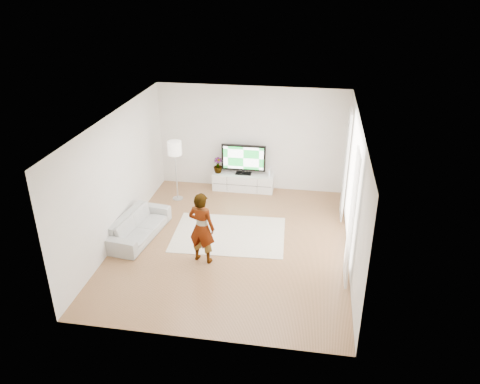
% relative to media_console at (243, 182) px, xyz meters
% --- Properties ---
extents(floor, '(6.00, 6.00, 0.00)m').
position_rel_media_console_xyz_m(floor, '(0.18, -2.76, -0.23)').
color(floor, '#AF794F').
rests_on(floor, ground).
extents(ceiling, '(6.00, 6.00, 0.00)m').
position_rel_media_console_xyz_m(ceiling, '(0.18, -2.76, 2.57)').
color(ceiling, white).
rests_on(ceiling, wall_back).
extents(wall_left, '(0.02, 6.00, 2.80)m').
position_rel_media_console_xyz_m(wall_left, '(-2.32, -2.76, 1.17)').
color(wall_left, white).
rests_on(wall_left, floor).
extents(wall_right, '(0.02, 6.00, 2.80)m').
position_rel_media_console_xyz_m(wall_right, '(2.68, -2.76, 1.17)').
color(wall_right, white).
rests_on(wall_right, floor).
extents(wall_back, '(5.00, 0.02, 2.80)m').
position_rel_media_console_xyz_m(wall_back, '(0.18, 0.24, 1.17)').
color(wall_back, white).
rests_on(wall_back, floor).
extents(wall_front, '(5.00, 0.02, 2.80)m').
position_rel_media_console_xyz_m(wall_front, '(0.18, -5.76, 1.17)').
color(wall_front, white).
rests_on(wall_front, floor).
extents(window, '(0.01, 2.60, 2.50)m').
position_rel_media_console_xyz_m(window, '(2.66, -2.46, 1.22)').
color(window, white).
rests_on(window, wall_right).
extents(curtain_near, '(0.04, 0.70, 2.60)m').
position_rel_media_console_xyz_m(curtain_near, '(2.58, -3.76, 1.12)').
color(curtain_near, white).
rests_on(curtain_near, floor).
extents(curtain_far, '(0.04, 0.70, 2.60)m').
position_rel_media_console_xyz_m(curtain_far, '(2.58, -1.16, 1.12)').
color(curtain_far, white).
rests_on(curtain_far, floor).
extents(media_console, '(1.63, 0.46, 0.46)m').
position_rel_media_console_xyz_m(media_console, '(0.00, 0.00, 0.00)').
color(media_console, white).
rests_on(media_console, floor).
extents(television, '(1.18, 0.23, 0.82)m').
position_rel_media_console_xyz_m(television, '(-0.00, 0.03, 0.68)').
color(television, black).
rests_on(television, media_console).
extents(game_console, '(0.06, 0.15, 0.20)m').
position_rel_media_console_xyz_m(game_console, '(0.71, -0.00, 0.33)').
color(game_console, white).
rests_on(game_console, media_console).
extents(potted_plant, '(0.32, 0.32, 0.43)m').
position_rel_media_console_xyz_m(potted_plant, '(-0.69, 0.00, 0.44)').
color(potted_plant, '#3F7238').
rests_on(potted_plant, media_console).
extents(rug, '(2.59, 1.93, 0.01)m').
position_rel_media_console_xyz_m(rug, '(0.05, -2.42, -0.22)').
color(rug, beige).
rests_on(rug, floor).
extents(player, '(0.63, 0.48, 1.53)m').
position_rel_media_console_xyz_m(player, '(-0.29, -3.54, 0.55)').
color(player, '#334772').
rests_on(player, rug).
extents(sofa, '(0.97, 1.95, 0.55)m').
position_rel_media_console_xyz_m(sofa, '(-1.92, -2.83, 0.04)').
color(sofa, '#AFAFAA').
rests_on(sofa, floor).
extents(floor_lamp, '(0.35, 0.35, 1.58)m').
position_rel_media_console_xyz_m(floor_lamp, '(-1.61, -0.83, 1.11)').
color(floor_lamp, silver).
rests_on(floor_lamp, floor).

